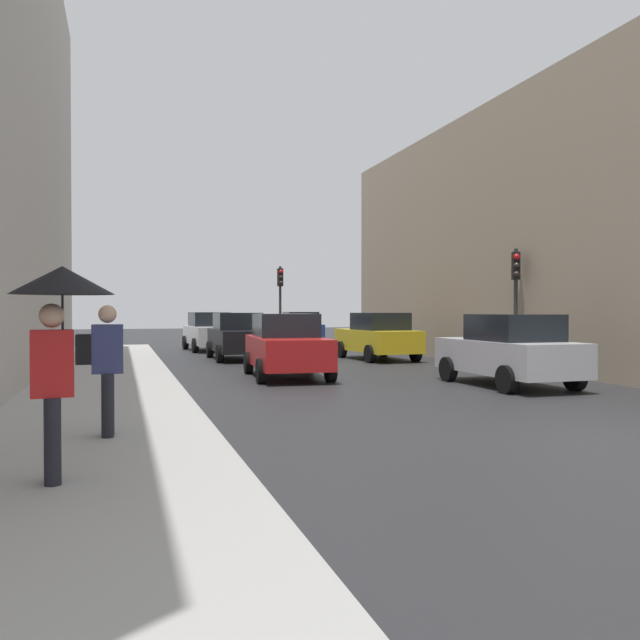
{
  "coord_description": "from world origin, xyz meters",
  "views": [
    {
      "loc": [
        -6.58,
        -7.86,
        1.87
      ],
      "look_at": [
        -1.1,
        10.37,
        1.58
      ],
      "focal_mm": 37.35,
      "sensor_mm": 36.0,
      "label": 1
    }
  ],
  "objects_px": {
    "car_blue_van": "(300,328)",
    "car_dark_suv": "(238,336)",
    "traffic_light_mid_street": "(516,287)",
    "car_red_sedan": "(287,346)",
    "car_silver_hatchback": "(509,350)",
    "traffic_light_far_median": "(280,292)",
    "car_yellow_taxi": "(378,336)",
    "pedestrian_with_grey_backpack": "(104,362)",
    "pedestrian_with_umbrella": "(59,312)",
    "car_white_compact": "(210,331)"
  },
  "relations": [
    {
      "from": "car_blue_van",
      "to": "car_dark_suv",
      "type": "xyz_separation_m",
      "value": [
        -4.9,
        -9.37,
        0.0
      ]
    },
    {
      "from": "traffic_light_mid_street",
      "to": "car_red_sedan",
      "type": "height_order",
      "value": "traffic_light_mid_street"
    },
    {
      "from": "car_dark_suv",
      "to": "car_silver_hatchback",
      "type": "height_order",
      "value": "same"
    },
    {
      "from": "traffic_light_far_median",
      "to": "car_yellow_taxi",
      "type": "distance_m",
      "value": 7.87
    },
    {
      "from": "car_silver_hatchback",
      "to": "car_yellow_taxi",
      "type": "bearing_deg",
      "value": 89.13
    },
    {
      "from": "car_silver_hatchback",
      "to": "pedestrian_with_grey_backpack",
      "type": "bearing_deg",
      "value": -152.69
    },
    {
      "from": "car_blue_van",
      "to": "pedestrian_with_umbrella",
      "type": "xyz_separation_m",
      "value": [
        -9.72,
        -27.13,
        0.96
      ]
    },
    {
      "from": "car_blue_van",
      "to": "car_silver_hatchback",
      "type": "bearing_deg",
      "value": -90.12
    },
    {
      "from": "traffic_light_far_median",
      "to": "pedestrian_with_grey_backpack",
      "type": "height_order",
      "value": "traffic_light_far_median"
    },
    {
      "from": "car_dark_suv",
      "to": "car_silver_hatchback",
      "type": "bearing_deg",
      "value": -65.34
    },
    {
      "from": "car_red_sedan",
      "to": "car_yellow_taxi",
      "type": "distance_m",
      "value": 7.26
    },
    {
      "from": "car_yellow_taxi",
      "to": "car_dark_suv",
      "type": "height_order",
      "value": "same"
    },
    {
      "from": "car_dark_suv",
      "to": "car_silver_hatchback",
      "type": "distance_m",
      "value": 11.64
    },
    {
      "from": "traffic_light_far_median",
      "to": "traffic_light_mid_street",
      "type": "relative_size",
      "value": 1.05
    },
    {
      "from": "car_red_sedan",
      "to": "traffic_light_mid_street",
      "type": "bearing_deg",
      "value": -1.19
    },
    {
      "from": "traffic_light_far_median",
      "to": "car_dark_suv",
      "type": "xyz_separation_m",
      "value": [
        -3.0,
        -5.8,
        -1.83
      ]
    },
    {
      "from": "car_red_sedan",
      "to": "pedestrian_with_umbrella",
      "type": "bearing_deg",
      "value": -114.76
    },
    {
      "from": "car_white_compact",
      "to": "traffic_light_mid_street",
      "type": "bearing_deg",
      "value": -59.57
    },
    {
      "from": "car_silver_hatchback",
      "to": "pedestrian_with_umbrella",
      "type": "bearing_deg",
      "value": -143.42
    },
    {
      "from": "car_white_compact",
      "to": "car_silver_hatchback",
      "type": "distance_m",
      "value": 17.19
    },
    {
      "from": "car_yellow_taxi",
      "to": "car_white_compact",
      "type": "height_order",
      "value": "same"
    },
    {
      "from": "car_dark_suv",
      "to": "car_silver_hatchback",
      "type": "xyz_separation_m",
      "value": [
        4.86,
        -10.58,
        0.0
      ]
    },
    {
      "from": "car_dark_suv",
      "to": "car_white_compact",
      "type": "bearing_deg",
      "value": 93.23
    },
    {
      "from": "traffic_light_mid_street",
      "to": "car_yellow_taxi",
      "type": "xyz_separation_m",
      "value": [
        -2.29,
        5.54,
        -1.7
      ]
    },
    {
      "from": "car_blue_van",
      "to": "car_yellow_taxi",
      "type": "xyz_separation_m",
      "value": [
        0.1,
        -10.97,
        0.0
      ]
    },
    {
      "from": "car_blue_van",
      "to": "car_silver_hatchback",
      "type": "xyz_separation_m",
      "value": [
        -0.04,
        -19.95,
        0.0
      ]
    },
    {
      "from": "car_white_compact",
      "to": "pedestrian_with_grey_backpack",
      "type": "distance_m",
      "value": 21.6
    },
    {
      "from": "car_white_compact",
      "to": "car_dark_suv",
      "type": "bearing_deg",
      "value": -86.77
    },
    {
      "from": "car_blue_van",
      "to": "car_yellow_taxi",
      "type": "relative_size",
      "value": 1.0
    },
    {
      "from": "car_yellow_taxi",
      "to": "pedestrian_with_grey_backpack",
      "type": "xyz_separation_m",
      "value": [
        -9.45,
        -13.79,
        0.29
      ]
    },
    {
      "from": "traffic_light_far_median",
      "to": "car_red_sedan",
      "type": "distance_m",
      "value": 13.23
    },
    {
      "from": "car_silver_hatchback",
      "to": "traffic_light_far_median",
      "type": "bearing_deg",
      "value": 96.49
    },
    {
      "from": "traffic_light_mid_street",
      "to": "car_dark_suv",
      "type": "bearing_deg",
      "value": 135.56
    },
    {
      "from": "car_silver_hatchback",
      "to": "pedestrian_with_grey_backpack",
      "type": "height_order",
      "value": "pedestrian_with_grey_backpack"
    },
    {
      "from": "traffic_light_mid_street",
      "to": "pedestrian_with_umbrella",
      "type": "height_order",
      "value": "traffic_light_mid_street"
    },
    {
      "from": "car_dark_suv",
      "to": "pedestrian_with_grey_backpack",
      "type": "bearing_deg",
      "value": -106.16
    },
    {
      "from": "traffic_light_mid_street",
      "to": "pedestrian_with_grey_backpack",
      "type": "bearing_deg",
      "value": -144.92
    },
    {
      "from": "traffic_light_mid_street",
      "to": "car_silver_hatchback",
      "type": "relative_size",
      "value": 0.88
    },
    {
      "from": "traffic_light_far_median",
      "to": "car_blue_van",
      "type": "xyz_separation_m",
      "value": [
        1.9,
        3.57,
        -1.83
      ]
    },
    {
      "from": "traffic_light_mid_street",
      "to": "car_yellow_taxi",
      "type": "relative_size",
      "value": 0.87
    },
    {
      "from": "car_dark_suv",
      "to": "pedestrian_with_umbrella",
      "type": "xyz_separation_m",
      "value": [
        -4.83,
        -17.76,
        0.96
      ]
    },
    {
      "from": "traffic_light_far_median",
      "to": "pedestrian_with_grey_backpack",
      "type": "relative_size",
      "value": 2.22
    },
    {
      "from": "pedestrian_with_umbrella",
      "to": "traffic_light_mid_street",
      "type": "bearing_deg",
      "value": 41.26
    },
    {
      "from": "car_red_sedan",
      "to": "car_silver_hatchback",
      "type": "bearing_deg",
      "value": -37.25
    },
    {
      "from": "traffic_light_far_median",
      "to": "car_white_compact",
      "type": "bearing_deg",
      "value": 179.71
    },
    {
      "from": "car_red_sedan",
      "to": "car_dark_suv",
      "type": "relative_size",
      "value": 1.03
    },
    {
      "from": "car_yellow_taxi",
      "to": "car_dark_suv",
      "type": "distance_m",
      "value": 5.24
    },
    {
      "from": "car_blue_van",
      "to": "pedestrian_with_grey_backpack",
      "type": "xyz_separation_m",
      "value": [
        -9.36,
        -24.76,
        0.29
      ]
    },
    {
      "from": "traffic_light_mid_street",
      "to": "car_blue_van",
      "type": "bearing_deg",
      "value": 98.22
    },
    {
      "from": "car_dark_suv",
      "to": "pedestrian_with_grey_backpack",
      "type": "height_order",
      "value": "pedestrian_with_grey_backpack"
    }
  ]
}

